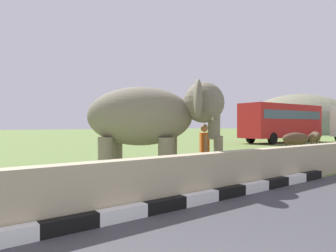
# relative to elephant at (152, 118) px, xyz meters

# --- Properties ---
(striped_curb) EXTENTS (16.20, 0.20, 0.24)m
(striped_curb) POSITION_rel_elephant_xyz_m (-3.76, -2.68, -1.72)
(striped_curb) COLOR white
(striped_curb) RESTS_ON ground_plane
(barrier_parapet) EXTENTS (28.00, 0.36, 1.00)m
(barrier_parapet) POSITION_rel_elephant_xyz_m (-1.41, -2.38, -1.34)
(barrier_parapet) COLOR tan
(barrier_parapet) RESTS_ON ground_plane
(elephant) EXTENTS (3.85, 3.82, 2.85)m
(elephant) POSITION_rel_elephant_xyz_m (0.00, 0.00, 0.00)
(elephant) COLOR #756D5B
(elephant) RESTS_ON ground_plane
(person_handler) EXTENTS (0.44, 0.58, 1.66)m
(person_handler) POSITION_rel_elephant_xyz_m (1.43, -0.71, -0.92)
(person_handler) COLOR navy
(person_handler) RESTS_ON ground_plane
(bus_red) EXTENTS (9.44, 2.86, 3.50)m
(bus_red) POSITION_rel_elephant_xyz_m (20.31, 8.49, 0.24)
(bus_red) COLOR #B21E1E
(bus_red) RESTS_ON ground_plane
(cow_near) EXTENTS (1.86, 1.26, 1.23)m
(cow_near) POSITION_rel_elephant_xyz_m (10.33, 1.42, -0.97)
(cow_near) COLOR #473323
(cow_near) RESTS_ON ground_plane
(cow_mid) EXTENTS (1.77, 1.45, 1.23)m
(cow_mid) POSITION_rel_elephant_xyz_m (13.94, 2.21, -0.97)
(cow_mid) COLOR #473323
(cow_mid) RESTS_ON ground_plane
(hill_east) EXTENTS (27.32, 21.86, 15.36)m
(hill_east) POSITION_rel_elephant_xyz_m (51.59, 24.11, -1.84)
(hill_east) COLOR #74735C
(hill_east) RESTS_ON ground_plane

